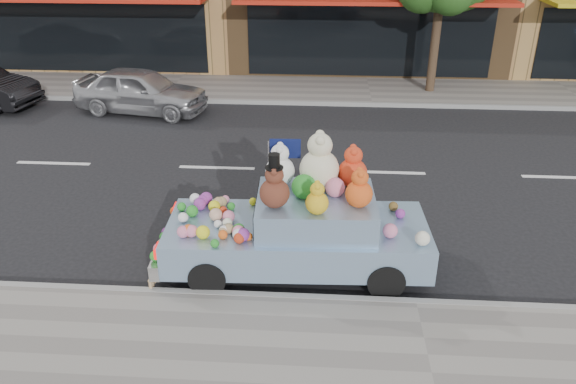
{
  "coord_description": "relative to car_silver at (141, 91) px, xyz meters",
  "views": [
    {
      "loc": [
        -1.49,
        -12.05,
        5.45
      ],
      "look_at": [
        -2.06,
        -3.67,
        1.25
      ],
      "focal_mm": 35.0,
      "sensor_mm": 36.0,
      "label": 1
    }
  ],
  "objects": [
    {
      "name": "car_silver",
      "position": [
        0.0,
        0.0,
        0.0
      ],
      "size": [
        4.19,
        2.27,
        1.35
      ],
      "primitive_type": "imported",
      "rotation": [
        0.0,
        0.0,
        1.39
      ],
      "color": "#B1B2B6",
      "rests_on": "ground"
    },
    {
      "name": "near_kerb",
      "position": [
        6.98,
        -8.96,
        -0.61
      ],
      "size": [
        60.0,
        0.12,
        0.13
      ],
      "primitive_type": "cube",
      "color": "gray",
      "rests_on": "ground"
    },
    {
      "name": "far_kerb",
      "position": [
        6.98,
        1.04,
        -0.61
      ],
      "size": [
        60.0,
        0.12,
        0.13
      ],
      "primitive_type": "cube",
      "color": "gray",
      "rests_on": "ground"
    },
    {
      "name": "ground",
      "position": [
        6.98,
        -3.96,
        -0.68
      ],
      "size": [
        120.0,
        120.0,
        0.0
      ],
      "primitive_type": "plane",
      "color": "black",
      "rests_on": "ground"
    },
    {
      "name": "far_sidewalk",
      "position": [
        6.98,
        2.54,
        -0.62
      ],
      "size": [
        60.0,
        3.0,
        0.12
      ],
      "primitive_type": "cube",
      "color": "gray",
      "rests_on": "ground"
    },
    {
      "name": "near_sidewalk",
      "position": [
        6.98,
        -10.46,
        -0.62
      ],
      "size": [
        60.0,
        3.0,
        0.12
      ],
      "primitive_type": "cube",
      "color": "gray",
      "rests_on": "ground"
    },
    {
      "name": "art_car",
      "position": [
        5.13,
        -7.96,
        0.14
      ],
      "size": [
        4.55,
        1.92,
        2.31
      ],
      "rotation": [
        0.0,
        0.0,
        0.04
      ],
      "color": "black",
      "rests_on": "ground"
    }
  ]
}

